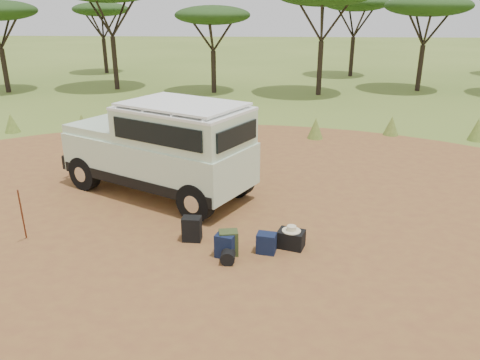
# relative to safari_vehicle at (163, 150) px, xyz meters

# --- Properties ---
(ground) EXTENTS (140.00, 140.00, 0.00)m
(ground) POSITION_rel_safari_vehicle_xyz_m (1.52, -2.54, -1.23)
(ground) COLOR #567027
(ground) RESTS_ON ground
(dirt_clearing) EXTENTS (23.00, 23.00, 0.01)m
(dirt_clearing) POSITION_rel_safari_vehicle_xyz_m (1.52, -2.54, -1.22)
(dirt_clearing) COLOR brown
(dirt_clearing) RESTS_ON ground
(grass_fringe) EXTENTS (36.60, 1.60, 0.90)m
(grass_fringe) POSITION_rel_safari_vehicle_xyz_m (1.64, 6.13, -0.82)
(grass_fringe) COLOR #567027
(grass_fringe) RESTS_ON ground
(acacia_treeline) EXTENTS (46.70, 13.20, 6.26)m
(acacia_treeline) POSITION_rel_safari_vehicle_xyz_m (2.28, 17.27, 3.65)
(acacia_treeline) COLOR black
(acacia_treeline) RESTS_ON ground
(safari_vehicle) EXTENTS (5.52, 4.27, 2.54)m
(safari_vehicle) POSITION_rel_safari_vehicle_xyz_m (0.00, 0.00, 0.00)
(safari_vehicle) COLOR silver
(safari_vehicle) RESTS_ON ground
(walking_staff) EXTENTS (0.24, 0.40, 1.28)m
(walking_staff) POSITION_rel_safari_vehicle_xyz_m (-2.38, -2.92, -0.59)
(walking_staff) COLOR #5E3016
(walking_staff) RESTS_ON ground
(backpack_black) EXTENTS (0.41, 0.30, 0.54)m
(backpack_black) POSITION_rel_safari_vehicle_xyz_m (1.15, -2.61, -0.95)
(backpack_black) COLOR black
(backpack_black) RESTS_ON ground
(backpack_navy) EXTENTS (0.44, 0.37, 0.50)m
(backpack_navy) POSITION_rel_safari_vehicle_xyz_m (1.93, -3.27, -0.98)
(backpack_navy) COLOR #131D3D
(backpack_navy) RESTS_ON ground
(backpack_olive) EXTENTS (0.42, 0.33, 0.53)m
(backpack_olive) POSITION_rel_safari_vehicle_xyz_m (1.99, -3.17, -0.96)
(backpack_olive) COLOR #354721
(backpack_olive) RESTS_ON ground
(duffel_navy) EXTENTS (0.43, 0.35, 0.43)m
(duffel_navy) POSITION_rel_safari_vehicle_xyz_m (2.75, -3.05, -1.01)
(duffel_navy) COLOR #131D3D
(duffel_navy) RESTS_ON ground
(hard_case) EXTENTS (0.63, 0.53, 0.38)m
(hard_case) POSITION_rel_safari_vehicle_xyz_m (3.26, -2.79, -1.04)
(hard_case) COLOR black
(hard_case) RESTS_ON ground
(stuff_sack) EXTENTS (0.29, 0.29, 0.29)m
(stuff_sack) POSITION_rel_safari_vehicle_xyz_m (2.00, -3.52, -1.08)
(stuff_sack) COLOR black
(stuff_sack) RESTS_ON ground
(safari_hat) EXTENTS (0.39, 0.39, 0.11)m
(safari_hat) POSITION_rel_safari_vehicle_xyz_m (3.26, -2.79, -0.80)
(safari_hat) COLOR beige
(safari_hat) RESTS_ON hard_case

